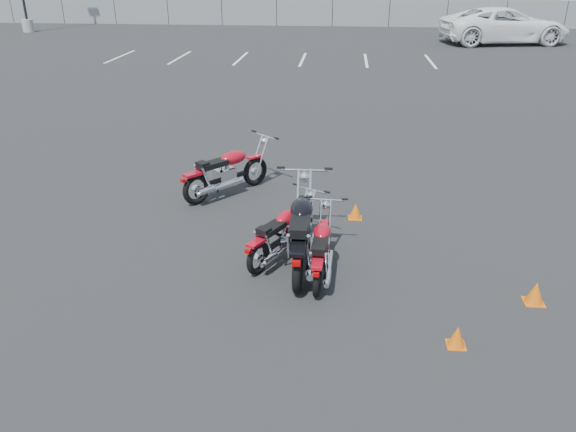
# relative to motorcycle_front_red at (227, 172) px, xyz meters

# --- Properties ---
(ground) EXTENTS (120.00, 120.00, 0.00)m
(ground) POSITION_rel_motorcycle_front_red_xyz_m (1.26, -2.95, -0.48)
(ground) COLOR black
(ground) RESTS_ON ground
(motorcycle_front_red) EXTENTS (1.73, 1.88, 1.06)m
(motorcycle_front_red) POSITION_rel_motorcycle_front_red_xyz_m (0.00, 0.00, 0.00)
(motorcycle_front_red) COLOR black
(motorcycle_front_red) RESTS_ON ground
(motorcycle_second_black) EXTENTS (0.93, 2.41, 1.18)m
(motorcycle_second_black) POSITION_rel_motorcycle_front_red_xyz_m (1.70, -2.67, 0.06)
(motorcycle_second_black) COLOR black
(motorcycle_second_black) RESTS_ON ground
(motorcycle_third_red) EXTENTS (1.19, 1.77, 0.90)m
(motorcycle_third_red) POSITION_rel_motorcycle_front_red_xyz_m (1.38, -2.50, -0.07)
(motorcycle_third_red) COLOR black
(motorcycle_third_red) RESTS_ON ground
(motorcycle_rear_red) EXTENTS (0.70, 1.82, 0.89)m
(motorcycle_rear_red) POSITION_rel_motorcycle_front_red_xyz_m (2.02, -2.96, -0.08)
(motorcycle_rear_red) COLOR black
(motorcycle_rear_red) RESTS_ON ground
(training_cone_near) EXTENTS (0.25, 0.25, 0.29)m
(training_cone_near) POSITION_rel_motorcycle_front_red_xyz_m (2.56, -0.91, -0.33)
(training_cone_near) COLOR #D75B0B
(training_cone_near) RESTS_ON ground
(training_cone_far) EXTENTS (0.27, 0.27, 0.32)m
(training_cone_far) POSITION_rel_motorcycle_front_red_xyz_m (4.99, -3.47, -0.32)
(training_cone_far) COLOR #D75B0B
(training_cone_far) RESTS_ON ground
(training_cone_extra) EXTENTS (0.23, 0.23, 0.27)m
(training_cone_extra) POSITION_rel_motorcycle_front_red_xyz_m (3.75, -4.55, -0.34)
(training_cone_extra) COLOR #D75B0B
(training_cone_extra) RESTS_ON ground
(chainlink_fence) EXTENTS (80.06, 0.06, 1.80)m
(chainlink_fence) POSITION_rel_motorcycle_front_red_xyz_m (1.26, 32.05, 0.42)
(chainlink_fence) COLOR slate
(chainlink_fence) RESTS_ON ground
(parking_line_stripes) EXTENTS (15.12, 4.00, 0.01)m
(parking_line_stripes) POSITION_rel_motorcycle_front_red_xyz_m (-1.24, 17.05, -0.48)
(parking_line_stripes) COLOR silver
(parking_line_stripes) RESTS_ON ground
(white_van) EXTENTS (4.68, 8.55, 3.08)m
(white_van) POSITION_rel_motorcycle_front_red_xyz_m (11.10, 23.73, 1.06)
(white_van) COLOR white
(white_van) RESTS_ON ground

